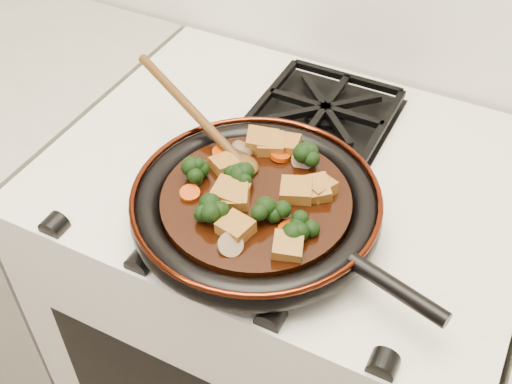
% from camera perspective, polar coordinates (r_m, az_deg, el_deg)
% --- Properties ---
extents(stove, '(0.76, 0.60, 0.90)m').
position_cam_1_polar(stove, '(1.38, 2.40, -11.75)').
color(stove, silver).
rests_on(stove, ground).
extents(burner_grate_front, '(0.23, 0.23, 0.03)m').
position_cam_1_polar(burner_grate_front, '(0.93, -0.43, -2.18)').
color(burner_grate_front, black).
rests_on(burner_grate_front, stove).
extents(burner_grate_back, '(0.23, 0.23, 0.03)m').
position_cam_1_polar(burner_grate_back, '(1.13, 6.15, 7.07)').
color(burner_grate_back, black).
rests_on(burner_grate_back, stove).
extents(skillet, '(0.48, 0.36, 0.05)m').
position_cam_1_polar(skillet, '(0.91, 0.09, -1.24)').
color(skillet, black).
rests_on(skillet, burner_grate_front).
extents(braising_sauce, '(0.27, 0.27, 0.02)m').
position_cam_1_polar(braising_sauce, '(0.90, 0.00, -0.95)').
color(braising_sauce, black).
rests_on(braising_sauce, skillet).
extents(tofu_cube_0, '(0.05, 0.05, 0.03)m').
position_cam_1_polar(tofu_cube_0, '(0.83, 2.81, -4.91)').
color(tofu_cube_0, brown).
rests_on(tofu_cube_0, braising_sauce).
extents(tofu_cube_1, '(0.05, 0.05, 0.03)m').
position_cam_1_polar(tofu_cube_1, '(0.90, 5.70, 0.35)').
color(tofu_cube_1, brown).
rests_on(tofu_cube_1, braising_sauce).
extents(tofu_cube_2, '(0.05, 0.06, 0.03)m').
position_cam_1_polar(tofu_cube_2, '(0.90, 5.36, 0.20)').
color(tofu_cube_2, brown).
rests_on(tofu_cube_2, braising_sauce).
extents(tofu_cube_3, '(0.05, 0.05, 0.03)m').
position_cam_1_polar(tofu_cube_3, '(0.85, -1.81, -3.25)').
color(tofu_cube_3, brown).
rests_on(tofu_cube_3, braising_sauce).
extents(tofu_cube_4, '(0.05, 0.05, 0.02)m').
position_cam_1_polar(tofu_cube_4, '(0.97, 1.30, 4.21)').
color(tofu_cube_4, brown).
rests_on(tofu_cube_4, braising_sauce).
extents(tofu_cube_5, '(0.05, 0.05, 0.03)m').
position_cam_1_polar(tofu_cube_5, '(0.89, -1.87, -0.53)').
color(tofu_cube_5, brown).
rests_on(tofu_cube_5, braising_sauce).
extents(tofu_cube_6, '(0.05, 0.05, 0.03)m').
position_cam_1_polar(tofu_cube_6, '(0.94, -2.80, 2.40)').
color(tofu_cube_6, brown).
rests_on(tofu_cube_6, braising_sauce).
extents(tofu_cube_7, '(0.06, 0.06, 0.03)m').
position_cam_1_polar(tofu_cube_7, '(0.97, 0.52, 4.48)').
color(tofu_cube_7, brown).
rests_on(tofu_cube_7, braising_sauce).
extents(tofu_cube_8, '(0.06, 0.05, 0.03)m').
position_cam_1_polar(tofu_cube_8, '(0.90, 3.61, 0.07)').
color(tofu_cube_8, brown).
rests_on(tofu_cube_8, braising_sauce).
extents(tofu_cube_9, '(0.05, 0.05, 0.03)m').
position_cam_1_polar(tofu_cube_9, '(0.89, -2.33, -0.18)').
color(tofu_cube_9, brown).
rests_on(tofu_cube_9, braising_sauce).
extents(tofu_cube_10, '(0.04, 0.04, 0.02)m').
position_cam_1_polar(tofu_cube_10, '(0.97, 2.79, 4.21)').
color(tofu_cube_10, brown).
rests_on(tofu_cube_10, braising_sauce).
extents(broccoli_floret_0, '(0.08, 0.09, 0.07)m').
position_cam_1_polar(broccoli_floret_0, '(0.95, 4.91, 3.19)').
color(broccoli_floret_0, black).
rests_on(broccoli_floret_0, braising_sauce).
extents(broccoli_floret_1, '(0.08, 0.08, 0.07)m').
position_cam_1_polar(broccoli_floret_1, '(0.86, 1.46, -2.01)').
color(broccoli_floret_1, black).
rests_on(broccoli_floret_1, braising_sauce).
extents(broccoli_floret_2, '(0.08, 0.08, 0.08)m').
position_cam_1_polar(broccoli_floret_2, '(0.92, -5.19, 1.39)').
color(broccoli_floret_2, black).
rests_on(broccoli_floret_2, braising_sauce).
extents(broccoli_floret_3, '(0.08, 0.09, 0.07)m').
position_cam_1_polar(broccoli_floret_3, '(0.91, -1.39, 1.45)').
color(broccoli_floret_3, black).
rests_on(broccoli_floret_3, braising_sauce).
extents(broccoli_floret_4, '(0.09, 0.09, 0.07)m').
position_cam_1_polar(broccoli_floret_4, '(0.86, -3.74, -1.85)').
color(broccoli_floret_4, black).
rests_on(broccoli_floret_4, braising_sauce).
extents(broccoli_floret_5, '(0.07, 0.07, 0.05)m').
position_cam_1_polar(broccoli_floret_5, '(0.85, 4.18, -3.47)').
color(broccoli_floret_5, black).
rests_on(broccoli_floret_5, braising_sauce).
extents(carrot_coin_0, '(0.03, 0.03, 0.02)m').
position_cam_1_polar(carrot_coin_0, '(0.96, 4.72, 3.20)').
color(carrot_coin_0, '#A62E04').
rests_on(carrot_coin_0, braising_sauce).
extents(carrot_coin_1, '(0.03, 0.03, 0.02)m').
position_cam_1_polar(carrot_coin_1, '(0.85, 2.88, -3.21)').
color(carrot_coin_1, '#A62E04').
rests_on(carrot_coin_1, braising_sauce).
extents(carrot_coin_2, '(0.03, 0.03, 0.02)m').
position_cam_1_polar(carrot_coin_2, '(0.96, -3.05, 3.62)').
color(carrot_coin_2, '#A62E04').
rests_on(carrot_coin_2, braising_sauce).
extents(carrot_coin_3, '(0.03, 0.03, 0.01)m').
position_cam_1_polar(carrot_coin_3, '(0.90, -5.90, -0.13)').
color(carrot_coin_3, '#A62E04').
rests_on(carrot_coin_3, braising_sauce).
extents(carrot_coin_4, '(0.03, 0.03, 0.01)m').
position_cam_1_polar(carrot_coin_4, '(0.96, 2.16, 3.25)').
color(carrot_coin_4, '#A62E04').
rests_on(carrot_coin_4, braising_sauce).
extents(mushroom_slice_0, '(0.05, 0.05, 0.02)m').
position_cam_1_polar(mushroom_slice_0, '(0.96, -1.13, 3.87)').
color(mushroom_slice_0, brown).
rests_on(mushroom_slice_0, braising_sauce).
extents(mushroom_slice_1, '(0.05, 0.05, 0.03)m').
position_cam_1_polar(mushroom_slice_1, '(0.83, -2.29, -4.71)').
color(mushroom_slice_1, brown).
rests_on(mushroom_slice_1, braising_sauce).
extents(mushroom_slice_2, '(0.04, 0.03, 0.03)m').
position_cam_1_polar(mushroom_slice_2, '(0.96, -1.18, 3.86)').
color(mushroom_slice_2, brown).
rests_on(mushroom_slice_2, braising_sauce).
extents(mushroom_slice_3, '(0.04, 0.04, 0.03)m').
position_cam_1_polar(mushroom_slice_3, '(0.95, 4.16, 2.84)').
color(mushroom_slice_3, brown).
rests_on(mushroom_slice_3, braising_sauce).
extents(wooden_spoon, '(0.16, 0.09, 0.26)m').
position_cam_1_polar(wooden_spoon, '(0.98, -4.02, 5.47)').
color(wooden_spoon, '#4A2C0F').
rests_on(wooden_spoon, braising_sauce).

